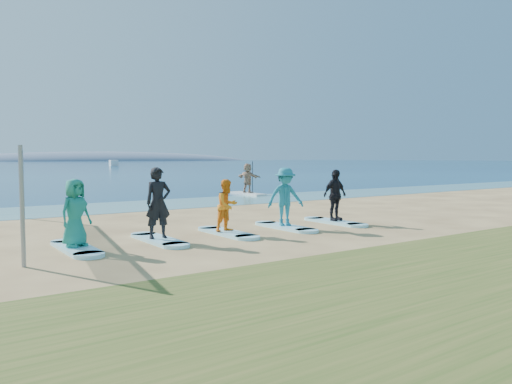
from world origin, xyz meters
TOP-DOWN VIEW (x-y plane):
  - ground at (0.00, 0.00)m, footprint 600.00×600.00m
  - shallow_water at (0.00, 10.50)m, footprint 600.00×600.00m
  - island_ridge at (95.00, 300.00)m, footprint 220.00×56.00m
  - volleyball_net at (-7.01, 3.95)m, footprint 1.66×8.95m
  - paddleboard at (7.06, 13.29)m, footprint 0.81×3.02m
  - paddleboarder at (7.06, 13.29)m, footprint 0.99×1.72m
  - boat_offshore_b at (33.62, 113.89)m, footprint 3.32×6.56m
  - surfboard_0 at (-6.39, 0.82)m, footprint 0.70×2.20m
  - student_0 at (-6.39, 0.82)m, footprint 0.95×0.80m
  - surfboard_1 at (-4.24, 0.82)m, footprint 0.70×2.20m
  - student_1 at (-4.24, 0.82)m, footprint 0.72×0.49m
  - surfboard_2 at (-2.09, 0.82)m, footprint 0.70×2.20m
  - student_2 at (-2.09, 0.82)m, footprint 0.84×0.71m
  - surfboard_3 at (0.07, 0.82)m, footprint 0.70×2.20m
  - student_3 at (0.07, 0.82)m, footprint 1.33×0.99m
  - surfboard_4 at (2.22, 0.82)m, footprint 0.70×2.20m
  - student_4 at (2.22, 0.82)m, footprint 1.05×0.49m

SIDE VIEW (x-z plane):
  - ground at x=0.00m, z-range 0.00..0.00m
  - island_ridge at x=95.00m, z-range -9.00..9.00m
  - boat_offshore_b at x=33.62m, z-range -0.76..0.76m
  - shallow_water at x=0.00m, z-range 0.01..0.01m
  - surfboard_0 at x=-6.39m, z-range 0.00..0.09m
  - surfboard_1 at x=-4.24m, z-range 0.00..0.09m
  - surfboard_2 at x=-2.09m, z-range 0.00..0.09m
  - surfboard_3 at x=0.07m, z-range 0.00..0.09m
  - surfboard_4 at x=2.22m, z-range 0.00..0.09m
  - paddleboard at x=7.06m, z-range 0.00..0.12m
  - student_2 at x=-2.09m, z-range 0.09..1.61m
  - student_0 at x=-6.39m, z-range 0.09..1.74m
  - student_4 at x=2.22m, z-range 0.09..1.84m
  - paddleboarder at x=7.06m, z-range 0.12..1.89m
  - student_3 at x=0.07m, z-range 0.09..1.92m
  - student_1 at x=-4.24m, z-range 0.09..1.99m
  - volleyball_net at x=-7.01m, z-range 0.65..3.15m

